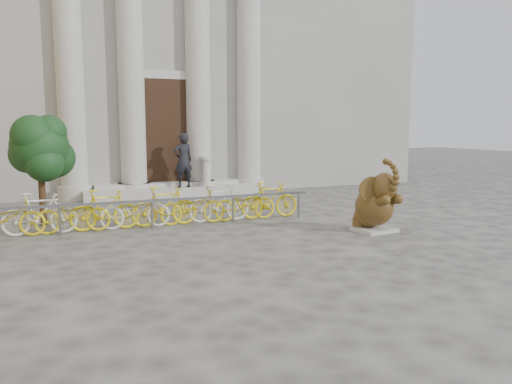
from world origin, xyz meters
name	(u,v)px	position (x,y,z in m)	size (l,w,h in m)	color
ground	(280,261)	(0.00, 0.00, 0.00)	(80.00, 80.00, 0.00)	#474442
classical_building	(140,48)	(0.00, 14.93, 5.98)	(22.00, 10.70, 12.00)	gray
entrance_steps	(170,192)	(0.00, 9.40, 0.18)	(6.00, 1.20, 0.36)	#A8A59E
elephant_statue	(376,205)	(3.22, 1.56, 0.64)	(1.17, 1.35, 1.76)	#A8A59E
bike_rack	(149,207)	(-1.68, 4.16, 0.50)	(8.46, 0.53, 1.00)	slate
tree	(41,149)	(-4.12, 5.40, 1.95)	(1.61, 1.47, 2.79)	#332114
pedestrian	(183,160)	(0.41, 9.05, 1.32)	(0.70, 0.46, 1.92)	black
balustrade_post	(206,173)	(1.24, 9.10, 0.85)	(0.43, 0.43, 1.06)	#A8A59E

